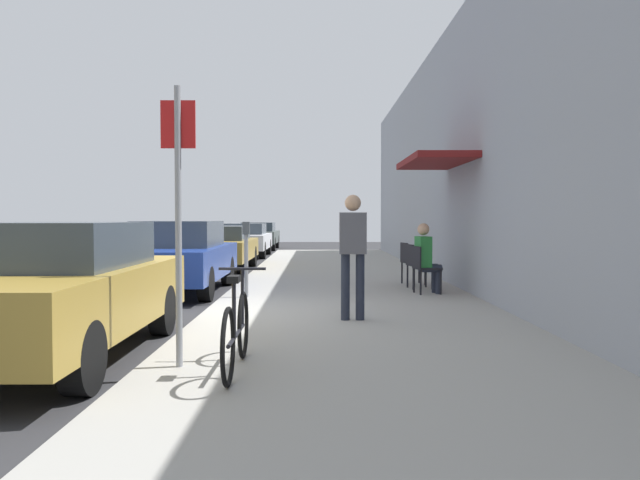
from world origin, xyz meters
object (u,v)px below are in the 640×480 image
parked_car_4 (258,235)px  seated_patron_0 (426,256)px  cafe_chair_1 (416,263)px  parking_meter (246,253)px  parked_car_3 (245,239)px  pedestrian_standing (353,246)px  cafe_chair_2 (410,260)px  cafe_chair_0 (423,266)px  bicycle_0 (236,331)px  parked_car_0 (57,288)px  parked_car_2 (220,247)px  parked_car_1 (179,256)px  street_sign (178,203)px

parked_car_4 → seated_patron_0: size_ratio=3.41×
cafe_chair_1 → parking_meter: bearing=-157.9°
seated_patron_0 → parked_car_3: bearing=110.4°
seated_patron_0 → pedestrian_standing: 3.33m
cafe_chair_2 → parked_car_4: bearing=105.7°
cafe_chair_0 → bicycle_0: bearing=-115.0°
parked_car_0 → parked_car_2: bearing=90.0°
parking_meter → seated_patron_0: bearing=8.4°
parking_meter → pedestrian_standing: 3.02m
parked_car_0 → parked_car_4: (0.00, 23.20, -0.07)m
parked_car_4 → cafe_chair_0: size_ratio=5.06×
parked_car_1 → cafe_chair_1: parked_car_1 is taller
pedestrian_standing → street_sign: bearing=-123.9°
parked_car_3 → cafe_chair_1: size_ratio=5.06×
parked_car_3 → cafe_chair_0: parked_car_3 is taller
street_sign → seated_patron_0: 6.53m
parked_car_1 → pedestrian_standing: (3.27, -4.14, 0.38)m
parked_car_4 → seated_patron_0: bearing=-75.5°
parked_car_4 → cafe_chair_1: (4.74, -17.67, -0.06)m
parked_car_3 → bicycle_0: parked_car_3 is taller
parked_car_2 → pedestrian_standing: (3.27, -9.55, 0.44)m
bicycle_0 → seated_patron_0: bearing=64.5°
pedestrian_standing → seated_patron_0: bearing=62.6°
parked_car_4 → cafe_chair_0: parked_car_4 is taller
parked_car_0 → cafe_chair_1: parked_car_0 is taller
cafe_chair_0 → seated_patron_0: (0.06, 0.01, 0.19)m
seated_patron_0 → parked_car_4: bearing=104.5°
cafe_chair_2 → pedestrian_standing: (-1.46, -4.56, 0.50)m
parked_car_2 → pedestrian_standing: bearing=-71.1°
parking_meter → parked_car_4: bearing=94.7°
parked_car_4 → parking_meter: size_ratio=3.33×
cafe_chair_1 → pedestrian_standing: 4.07m
parking_meter → street_sign: bearing=-90.6°
parked_car_2 → parked_car_4: parked_car_4 is taller
seated_patron_0 → cafe_chair_1: seated_patron_0 is taller
parked_car_0 → cafe_chair_2: size_ratio=5.06×
bicycle_0 → parked_car_3: bearing=96.3°
parked_car_3 → seated_patron_0: seated_patron_0 is taller
parked_car_4 → cafe_chair_1: 18.30m
bicycle_0 → pedestrian_standing: size_ratio=1.01×
pedestrian_standing → parking_meter: bearing=124.9°
parked_car_2 → cafe_chair_2: bearing=-46.5°
parked_car_3 → pedestrian_standing: (3.27, -15.86, 0.43)m
seated_patron_0 → street_sign: bearing=-120.6°
cafe_chair_2 → street_sign: bearing=-114.2°
parked_car_0 → seated_patron_0: 6.72m
parked_car_2 → bicycle_0: bearing=-80.6°
pedestrian_standing → parked_car_2: bearing=108.9°
parked_car_1 → cafe_chair_0: parked_car_1 is taller
parked_car_4 → parking_meter: bearing=-85.3°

